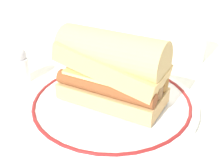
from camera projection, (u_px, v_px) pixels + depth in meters
name	position (u px, v px, depth m)	size (l,w,h in m)	color
ground_plane	(95.00, 115.00, 0.48)	(1.50, 1.50, 0.00)	silver
plate	(112.00, 103.00, 0.49)	(0.29, 0.29, 0.01)	white
sausage_sandwich	(112.00, 68.00, 0.46)	(0.19, 0.14, 0.12)	tan
drinking_glass	(193.00, 42.00, 0.64)	(0.06, 0.06, 0.11)	silver
salt_shaker	(21.00, 65.00, 0.56)	(0.03, 0.03, 0.07)	white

